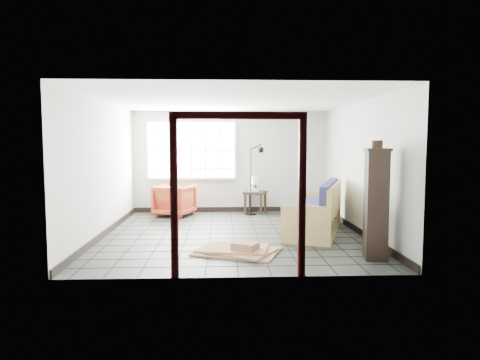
{
  "coord_description": "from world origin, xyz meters",
  "views": [
    {
      "loc": [
        -0.21,
        -8.33,
        1.8
      ],
      "look_at": [
        0.15,
        0.3,
        1.04
      ],
      "focal_mm": 32.0,
      "sensor_mm": 36.0,
      "label": 1
    }
  ],
  "objects_px": {
    "side_table": "(255,195)",
    "tall_shelf": "(376,203)",
    "armchair": "(175,199)",
    "futon_sofa": "(318,214)"
  },
  "relations": [
    {
      "from": "armchair",
      "to": "side_table",
      "type": "relative_size",
      "value": 1.28
    },
    {
      "from": "futon_sofa",
      "to": "armchair",
      "type": "xyz_separation_m",
      "value": [
        -3.07,
        2.1,
        0.05
      ]
    },
    {
      "from": "side_table",
      "to": "tall_shelf",
      "type": "relative_size",
      "value": 0.39
    },
    {
      "from": "side_table",
      "to": "tall_shelf",
      "type": "xyz_separation_m",
      "value": [
        1.53,
        -4.31,
        0.41
      ]
    },
    {
      "from": "armchair",
      "to": "tall_shelf",
      "type": "relative_size",
      "value": 0.49
    },
    {
      "from": "futon_sofa",
      "to": "side_table",
      "type": "height_order",
      "value": "futon_sofa"
    },
    {
      "from": "futon_sofa",
      "to": "tall_shelf",
      "type": "xyz_separation_m",
      "value": [
        0.46,
        -1.94,
        0.5
      ]
    },
    {
      "from": "side_table",
      "to": "tall_shelf",
      "type": "bearing_deg",
      "value": -70.5
    },
    {
      "from": "side_table",
      "to": "armchair",
      "type": "bearing_deg",
      "value": -172.25
    },
    {
      "from": "tall_shelf",
      "to": "armchair",
      "type": "bearing_deg",
      "value": 141.58
    }
  ]
}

